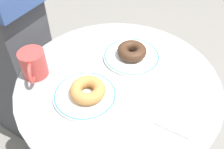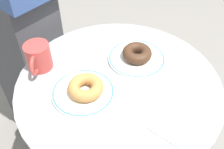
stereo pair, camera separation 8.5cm
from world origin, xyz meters
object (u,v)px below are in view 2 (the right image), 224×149
(donut_old_fashioned, at_px, (86,87))
(donut_chocolate, at_px, (137,53))
(plate_right, at_px, (137,58))
(cafe_table, at_px, (118,126))
(paper_napkin, at_px, (174,121))
(coffee_mug, at_px, (38,57))
(plate_left, at_px, (83,92))

(donut_old_fashioned, xyz_separation_m, donut_chocolate, (0.24, 0.03, 0.00))
(plate_right, relative_size, donut_old_fashioned, 1.84)
(plate_right, bearing_deg, donut_old_fashioned, -173.01)
(cafe_table, distance_m, plate_right, 0.31)
(paper_napkin, xyz_separation_m, coffee_mug, (-0.21, 0.45, 0.05))
(plate_left, height_order, donut_chocolate, donut_chocolate)
(cafe_table, height_order, donut_old_fashioned, donut_old_fashioned)
(cafe_table, distance_m, paper_napkin, 0.36)
(coffee_mug, bearing_deg, cafe_table, -51.51)
(plate_left, relative_size, plate_right, 0.97)
(donut_old_fashioned, distance_m, donut_chocolate, 0.24)
(plate_right, bearing_deg, paper_napkin, -108.31)
(donut_chocolate, height_order, paper_napkin, donut_chocolate)
(plate_left, bearing_deg, coffee_mug, 106.02)
(donut_old_fashioned, height_order, coffee_mug, coffee_mug)
(donut_old_fashioned, height_order, donut_chocolate, same)
(cafe_table, xyz_separation_m, donut_old_fashioned, (-0.12, 0.02, 0.30))
(donut_old_fashioned, height_order, paper_napkin, donut_old_fashioned)
(paper_napkin, distance_m, coffee_mug, 0.50)
(donut_chocolate, distance_m, coffee_mug, 0.35)
(plate_left, bearing_deg, plate_right, 5.10)
(plate_left, bearing_deg, donut_old_fashioned, -46.32)
(plate_right, bearing_deg, coffee_mug, 150.04)
(plate_left, distance_m, plate_right, 0.25)
(coffee_mug, bearing_deg, plate_left, -73.98)
(plate_left, relative_size, donut_old_fashioned, 1.79)
(donut_old_fashioned, bearing_deg, plate_left, 133.68)
(cafe_table, distance_m, coffee_mug, 0.43)
(cafe_table, relative_size, plate_right, 3.58)
(paper_napkin, relative_size, coffee_mug, 1.21)
(cafe_table, relative_size, coffee_mug, 6.53)
(plate_right, height_order, paper_napkin, plate_right)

